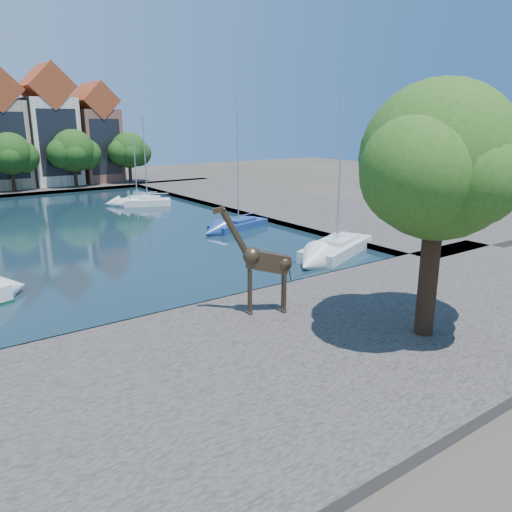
{
  "coord_description": "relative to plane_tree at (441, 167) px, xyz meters",
  "views": [
    {
      "loc": [
        -10.13,
        -21.14,
        9.46
      ],
      "look_at": [
        3.52,
        -2.0,
        3.06
      ],
      "focal_mm": 35.0,
      "sensor_mm": 36.0,
      "label": 1
    }
  ],
  "objects": [
    {
      "name": "townhouse_east_mid",
      "position": [
        0.88,
        64.99,
        0.43
      ],
      "size": [
        6.43,
        9.18,
        16.65
      ],
      "color": "beige",
      "rests_on": "far_quay"
    },
    {
      "name": "right_quay",
      "position": [
        17.38,
        33.01,
        -7.42
      ],
      "size": [
        14.0,
        52.0,
        0.5
      ],
      "primitive_type": "cube",
      "color": "#4D4742",
      "rests_on": "ground"
    },
    {
      "name": "giraffe_statue",
      "position": [
        -4.4,
        6.08,
        -4.61
      ],
      "size": [
        3.41,
        2.0,
        5.21
      ],
      "color": "#3C2E1E",
      "rests_on": "near_quay"
    },
    {
      "name": "townhouse_east_inner",
      "position": [
        -5.62,
        64.99,
        0.06
      ],
      "size": [
        5.94,
        9.18,
        15.79
      ],
      "color": "tan",
      "rests_on": "far_quay"
    },
    {
      "name": "water_basin",
      "position": [
        -7.62,
        33.01,
        -7.63
      ],
      "size": [
        38.0,
        50.0,
        0.08
      ],
      "primitive_type": "cube",
      "color": "black",
      "rests_on": "ground"
    },
    {
      "name": "ground",
      "position": [
        -7.62,
        9.01,
        -7.67
      ],
      "size": [
        160.0,
        160.0,
        0.0
      ],
      "primitive_type": "plane",
      "color": "#38332B",
      "rests_on": "ground"
    },
    {
      "name": "near_quay",
      "position": [
        -7.62,
        2.01,
        -7.42
      ],
      "size": [
        50.0,
        14.0,
        0.5
      ],
      "primitive_type": "cube",
      "color": "#4D4742",
      "rests_on": "ground"
    },
    {
      "name": "plane_tree",
      "position": [
        0.0,
        0.0,
        0.0
      ],
      "size": [
        8.32,
        6.4,
        10.62
      ],
      "color": "#332114",
      "rests_on": "near_quay"
    },
    {
      "name": "sailboat_right_c",
      "position": [
        4.88,
        40.85,
        -7.01
      ],
      "size": [
        5.4,
        3.69,
        9.78
      ],
      "color": "silver",
      "rests_on": "water_basin"
    },
    {
      "name": "far_tree_east",
      "position": [
        2.49,
        59.5,
        -2.43
      ],
      "size": [
        7.54,
        5.8,
        7.84
      ],
      "color": "#332114",
      "rests_on": "far_quay"
    },
    {
      "name": "sailboat_right_a",
      "position": [
        7.38,
        13.01,
        -6.98
      ],
      "size": [
        7.95,
        5.29,
        11.2
      ],
      "color": "silver",
      "rests_on": "water_basin"
    },
    {
      "name": "sailboat_right_b",
      "position": [
        6.37,
        24.37,
        -7.1
      ],
      "size": [
        6.18,
        3.47,
        11.2
      ],
      "color": "navy",
      "rests_on": "water_basin"
    },
    {
      "name": "sailboat_right_d",
      "position": [
        4.38,
        42.61,
        -7.07
      ],
      "size": [
        5.3,
        2.77,
        7.62
      ],
      "color": "silver",
      "rests_on": "water_basin"
    },
    {
      "name": "far_tree_far_east",
      "position": [
        10.48,
        59.5,
        -2.6
      ],
      "size": [
        6.76,
        5.2,
        7.36
      ],
      "color": "#332114",
      "rests_on": "far_quay"
    },
    {
      "name": "far_tree_mid_east",
      "position": [
        -5.52,
        59.5,
        -2.54
      ],
      "size": [
        7.02,
        5.4,
        7.52
      ],
      "color": "#332114",
      "rests_on": "far_quay"
    },
    {
      "name": "townhouse_east_end",
      "position": [
        7.38,
        64.99,
        -0.56
      ],
      "size": [
        5.44,
        9.18,
        14.43
      ],
      "color": "brown",
      "rests_on": "far_quay"
    }
  ]
}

